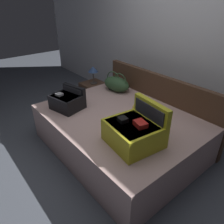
# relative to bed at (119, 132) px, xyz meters

# --- Properties ---
(ground_plane) EXTENTS (12.00, 12.00, 0.00)m
(ground_plane) POSITION_rel_bed_xyz_m (0.00, -0.40, -0.26)
(ground_plane) COLOR #4C515B
(back_wall) EXTENTS (8.00, 0.10, 2.60)m
(back_wall) POSITION_rel_bed_xyz_m (0.00, 1.25, 1.04)
(back_wall) COLOR silver
(back_wall) RESTS_ON ground
(bed) EXTENTS (2.07, 1.54, 0.52)m
(bed) POSITION_rel_bed_xyz_m (0.00, 0.00, 0.00)
(bed) COLOR #BC9993
(bed) RESTS_ON ground
(headboard) EXTENTS (2.11, 0.08, 0.89)m
(headboard) POSITION_rel_bed_xyz_m (0.00, 0.81, 0.19)
(headboard) COLOR #4C3323
(headboard) RESTS_ON ground
(hard_case_large) EXTENTS (0.57, 0.56, 0.44)m
(hard_case_large) POSITION_rel_bed_xyz_m (0.54, -0.25, 0.41)
(hard_case_large) COLOR gold
(hard_case_large) RESTS_ON bed
(hard_case_medium) EXTENTS (0.46, 0.43, 0.29)m
(hard_case_medium) POSITION_rel_bed_xyz_m (-0.62, -0.41, 0.38)
(hard_case_medium) COLOR black
(hard_case_medium) RESTS_ON bed
(duffel_bag) EXTENTS (0.51, 0.34, 0.31)m
(duffel_bag) POSITION_rel_bed_xyz_m (-0.66, 0.52, 0.38)
(duffel_bag) COLOR #2D4C2D
(duffel_bag) RESTS_ON bed
(pillow_near_headboard) EXTENTS (0.50, 0.34, 0.20)m
(pillow_near_headboard) POSITION_rel_bed_xyz_m (0.29, 0.23, 0.36)
(pillow_near_headboard) COLOR gold
(pillow_near_headboard) RESTS_ON bed
(nightstand) EXTENTS (0.44, 0.40, 0.45)m
(nightstand) POSITION_rel_bed_xyz_m (-1.32, 0.52, -0.04)
(nightstand) COLOR #4C3323
(nightstand) RESTS_ON ground
(table_lamp) EXTENTS (0.18, 0.18, 0.33)m
(table_lamp) POSITION_rel_bed_xyz_m (-1.32, 0.52, 0.44)
(table_lamp) COLOR #3F3833
(table_lamp) RESTS_ON nightstand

